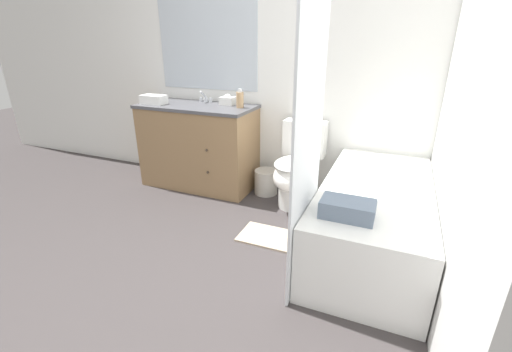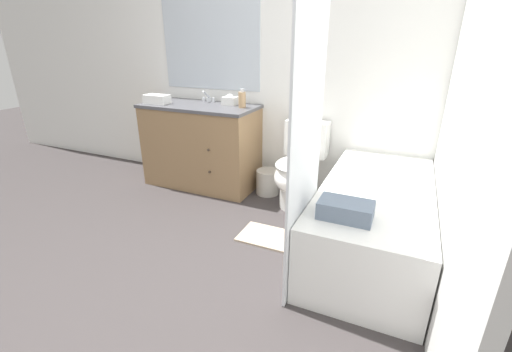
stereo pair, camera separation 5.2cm
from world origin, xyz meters
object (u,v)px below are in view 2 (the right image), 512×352
object	(u,v)px
bath_towel_folded	(346,210)
bath_mat	(270,237)
vanity_cabinet	(201,145)
tissue_box	(230,101)
bathtub	(373,218)
soap_dispenser	(242,99)
sink_faucet	(208,98)
wastebasket	(268,182)
hand_towel_folded	(157,99)
toilet	(298,169)

from	to	relation	value
bath_towel_folded	bath_mat	world-z (taller)	bath_towel_folded
vanity_cabinet	tissue_box	distance (m)	0.55
bathtub	bath_mat	bearing A→B (deg)	-165.77
bathtub	soap_dispenser	distance (m)	1.57
bath_mat	bathtub	bearing A→B (deg)	14.23
sink_faucet	bath_towel_folded	distance (m)	2.08
vanity_cabinet	soap_dispenser	size ratio (longest dim) A/B	6.67
wastebasket	bath_mat	world-z (taller)	wastebasket
wastebasket	soap_dispenser	distance (m)	0.83
sink_faucet	bath_mat	bearing A→B (deg)	-39.92
bathtub	hand_towel_folded	size ratio (longest dim) A/B	6.42
tissue_box	soap_dispenser	world-z (taller)	soap_dispenser
sink_faucet	toilet	bearing A→B (deg)	-13.27
toilet	bathtub	world-z (taller)	toilet
vanity_cabinet	bath_mat	bearing A→B (deg)	-33.99
sink_faucet	soap_dispenser	world-z (taller)	soap_dispenser
bathtub	hand_towel_folded	distance (m)	2.30
bathtub	tissue_box	size ratio (longest dim) A/B	11.49
bath_towel_folded	bath_mat	distance (m)	0.87
tissue_box	hand_towel_folded	xyz separation A→B (m)	(-0.69, -0.24, 0.00)
hand_towel_folded	bath_mat	xyz separation A→B (m)	(1.46, -0.59, -0.87)
sink_faucet	toilet	distance (m)	1.20
tissue_box	bath_mat	bearing A→B (deg)	-47.19
soap_dispenser	sink_faucet	bearing A→B (deg)	163.20
toilet	bath_towel_folded	distance (m)	1.17
tissue_box	bath_mat	world-z (taller)	tissue_box
vanity_cabinet	hand_towel_folded	size ratio (longest dim) A/B	4.66
tissue_box	bath_towel_folded	distance (m)	1.84
bathtub	wastebasket	distance (m)	1.21
hand_towel_folded	tissue_box	bearing A→B (deg)	19.14
sink_faucet	bath_towel_folded	size ratio (longest dim) A/B	0.48
wastebasket	bath_towel_folded	xyz separation A→B (m)	(0.93, -1.12, 0.42)
vanity_cabinet	bathtub	xyz separation A→B (m)	(1.76, -0.53, -0.17)
vanity_cabinet	soap_dispenser	bearing A→B (deg)	4.24
tissue_box	bath_towel_folded	size ratio (longest dim) A/B	0.46
vanity_cabinet	bath_towel_folded	distance (m)	1.96
vanity_cabinet	bath_mat	world-z (taller)	vanity_cabinet
bath_towel_folded	bath_mat	bearing A→B (deg)	148.59
bathtub	soap_dispenser	size ratio (longest dim) A/B	9.18
sink_faucet	soap_dispenser	bearing A→B (deg)	-16.80
bathtub	bath_mat	world-z (taller)	bathtub
toilet	wastebasket	distance (m)	0.43
hand_towel_folded	toilet	bearing A→B (deg)	1.49
bath_towel_folded	bathtub	bearing A→B (deg)	77.24
vanity_cabinet	soap_dispenser	xyz separation A→B (m)	(0.45, 0.03, 0.49)
toilet	wastebasket	size ratio (longest dim) A/B	3.08
hand_towel_folded	bath_mat	size ratio (longest dim) A/B	0.52
wastebasket	soap_dispenser	size ratio (longest dim) A/B	1.40
soap_dispenser	bath_mat	size ratio (longest dim) A/B	0.36
sink_faucet	wastebasket	world-z (taller)	sink_faucet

